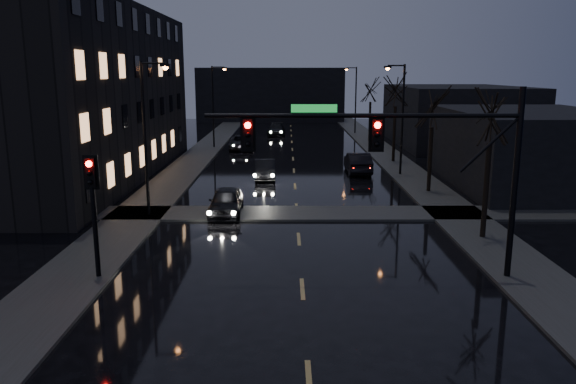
{
  "coord_description": "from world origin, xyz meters",
  "views": [
    {
      "loc": [
        -0.55,
        -10.6,
        7.52
      ],
      "look_at": [
        -0.5,
        9.39,
        3.2
      ],
      "focal_mm": 35.0,
      "sensor_mm": 36.0,
      "label": 1
    }
  ],
  "objects_px": {
    "oncoming_car_c": "(242,142)",
    "oncoming_car_d": "(276,130)",
    "oncoming_car_b": "(265,169)",
    "lead_car": "(358,163)",
    "oncoming_car_a": "(226,202)"
  },
  "relations": [
    {
      "from": "oncoming_car_b",
      "to": "oncoming_car_d",
      "type": "bearing_deg",
      "value": 86.58
    },
    {
      "from": "oncoming_car_b",
      "to": "oncoming_car_c",
      "type": "relative_size",
      "value": 0.8
    },
    {
      "from": "oncoming_car_c",
      "to": "oncoming_car_d",
      "type": "relative_size",
      "value": 1.04
    },
    {
      "from": "oncoming_car_c",
      "to": "oncoming_car_d",
      "type": "distance_m",
      "value": 12.66
    },
    {
      "from": "oncoming_car_a",
      "to": "oncoming_car_b",
      "type": "xyz_separation_m",
      "value": [
        1.68,
        10.23,
        -0.04
      ]
    },
    {
      "from": "oncoming_car_a",
      "to": "lead_car",
      "type": "xyz_separation_m",
      "value": [
        8.58,
        12.55,
        0.07
      ]
    },
    {
      "from": "oncoming_car_a",
      "to": "oncoming_car_d",
      "type": "distance_m",
      "value": 37.73
    },
    {
      "from": "oncoming_car_d",
      "to": "lead_car",
      "type": "xyz_separation_m",
      "value": [
        6.6,
        -25.13,
        0.07
      ]
    },
    {
      "from": "oncoming_car_a",
      "to": "oncoming_car_d",
      "type": "height_order",
      "value": "oncoming_car_a"
    },
    {
      "from": "oncoming_car_c",
      "to": "lead_car",
      "type": "xyz_separation_m",
      "value": [
        9.75,
        -12.87,
        0.07
      ]
    },
    {
      "from": "oncoming_car_b",
      "to": "lead_car",
      "type": "height_order",
      "value": "lead_car"
    },
    {
      "from": "oncoming_car_b",
      "to": "oncoming_car_a",
      "type": "bearing_deg",
      "value": -102.09
    },
    {
      "from": "oncoming_car_b",
      "to": "oncoming_car_d",
      "type": "xyz_separation_m",
      "value": [
        0.31,
        27.46,
        0.04
      ]
    },
    {
      "from": "oncoming_car_a",
      "to": "oncoming_car_c",
      "type": "relative_size",
      "value": 0.83
    },
    {
      "from": "oncoming_car_a",
      "to": "oncoming_car_d",
      "type": "relative_size",
      "value": 0.86
    }
  ]
}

